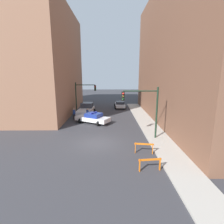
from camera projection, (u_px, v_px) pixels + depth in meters
name	position (u px, v px, depth m)	size (l,w,h in m)	color
ground_plane	(98.00, 143.00, 16.89)	(120.00, 120.00, 0.00)	#38383D
sidewalk_right	(161.00, 142.00, 16.96)	(2.40, 44.00, 0.12)	#B2ADA3
building_corner_left	(29.00, 62.00, 28.62)	(14.00, 20.00, 16.78)	#93664C
building_right	(202.00, 55.00, 22.97)	(12.00, 28.00, 17.92)	brown
traffic_light_near	(145.00, 105.00, 17.32)	(3.64, 0.35, 5.20)	black
traffic_light_far	(83.00, 93.00, 28.80)	(3.44, 0.35, 5.20)	black
police_car	(93.00, 118.00, 23.65)	(5.01, 3.88, 1.52)	white
white_truck	(86.00, 110.00, 28.31)	(2.95, 5.55, 1.90)	silver
parked_car_near	(120.00, 104.00, 34.33)	(2.29, 4.31, 1.31)	silver
pedestrian_crossing	(88.00, 114.00, 25.35)	(0.46, 0.46, 1.66)	#382D23
pedestrian_corner	(74.00, 114.00, 25.48)	(0.46, 0.46, 1.66)	black
barrier_front	(150.00, 162.00, 11.95)	(1.60, 0.31, 0.90)	orange
barrier_mid	(144.00, 146.00, 14.59)	(1.59, 0.38, 0.90)	orange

